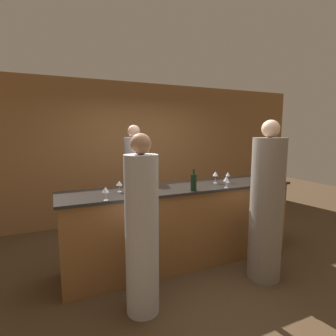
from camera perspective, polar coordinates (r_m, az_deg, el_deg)
name	(u,v)px	position (r m, az deg, el deg)	size (l,w,h in m)	color
ground_plane	(182,261)	(3.96, 2.97, -19.49)	(14.00, 14.00, 0.00)	#4C3823
back_wall	(137,152)	(5.47, -6.87, 3.46)	(8.00, 0.06, 2.80)	olive
bar_counter	(182,224)	(3.74, 3.03, -12.10)	(3.24, 0.74, 1.08)	brown
bartender	(135,189)	(4.25, -7.23, -4.58)	(0.31, 0.31, 1.93)	#B2B2B7
guest_0	(266,207)	(3.44, 20.65, -8.04)	(0.39, 0.39, 1.96)	gray
guest_1	(142,232)	(2.66, -5.70, -13.68)	(0.33, 0.33, 1.81)	#B2B2B7
wine_bottle_0	(133,181)	(3.38, -7.56, -2.93)	(0.07, 0.07, 0.28)	#19381E
wine_bottle_1	(194,182)	(3.32, 5.60, -3.10)	(0.08, 0.08, 0.28)	black
wine_glass_0	(269,172)	(4.36, 21.12, -0.75)	(0.07, 0.07, 0.16)	silver
wine_glass_1	(228,175)	(3.92, 12.90, -1.41)	(0.06, 0.06, 0.16)	silver
wine_glass_2	(119,183)	(3.29, -10.56, -3.33)	(0.07, 0.07, 0.14)	silver
wine_glass_3	(215,174)	(3.85, 10.28, -1.30)	(0.08, 0.08, 0.17)	silver
wine_glass_4	(134,184)	(3.15, -7.37, -3.44)	(0.07, 0.07, 0.17)	silver
wine_glass_5	(226,179)	(3.56, 12.56, -2.36)	(0.08, 0.08, 0.16)	silver
wine_glass_6	(265,172)	(4.25, 20.41, -0.85)	(0.07, 0.07, 0.17)	silver
wine_glass_7	(106,190)	(2.92, -13.44, -4.69)	(0.08, 0.08, 0.15)	silver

